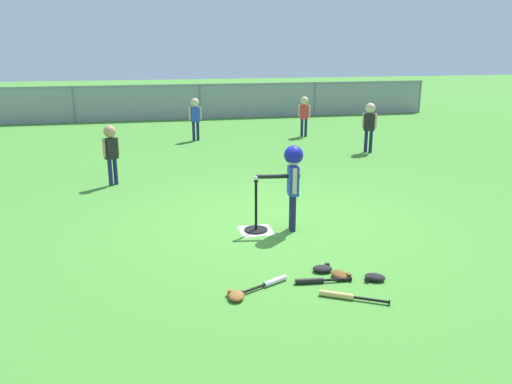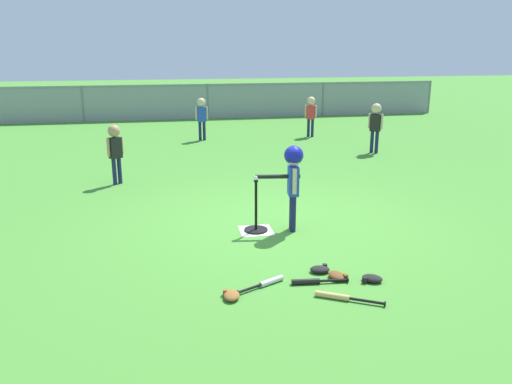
{
  "view_description": "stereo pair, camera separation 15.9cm",
  "coord_description": "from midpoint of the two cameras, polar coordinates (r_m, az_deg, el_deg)",
  "views": [
    {
      "loc": [
        -1.73,
        -6.7,
        2.47
      ],
      "look_at": [
        -0.37,
        -0.24,
        0.55
      ],
      "focal_mm": 36.2,
      "sensor_mm": 36.0,
      "label": 1
    },
    {
      "loc": [
        -1.57,
        -6.73,
        2.47
      ],
      "look_at": [
        -0.37,
        -0.24,
        0.55
      ],
      "focal_mm": 36.2,
      "sensor_mm": 36.0,
      "label": 2
    }
  ],
  "objects": [
    {
      "name": "batter_child",
      "position": [
        6.85,
        3.42,
        2.38
      ],
      "size": [
        0.64,
        0.33,
        1.17
      ],
      "color": "#191E4C",
      "rests_on": "ground_plane"
    },
    {
      "name": "baseball_on_tee",
      "position": [
        6.82,
        -0.67,
        1.6
      ],
      "size": [
        0.07,
        0.07,
        0.07
      ],
      "primitive_type": "sphere",
      "color": "white",
      "rests_on": "batting_tee"
    },
    {
      "name": "batting_tee",
      "position": [
        7.01,
        -0.65,
        -3.42
      ],
      "size": [
        0.32,
        0.32,
        0.71
      ],
      "color": "black",
      "rests_on": "ground_plane"
    },
    {
      "name": "ground_plane",
      "position": [
        7.34,
        1.84,
        -3.45
      ],
      "size": [
        60.0,
        60.0,
        0.0
      ],
      "primitive_type": "plane",
      "color": "#478C33"
    },
    {
      "name": "spare_bat_wood",
      "position": [
        5.32,
        8.82,
        -11.28
      ],
      "size": [
        0.63,
        0.39,
        0.06
      ],
      "color": "#DBB266",
      "rests_on": "ground_plane"
    },
    {
      "name": "glove_near_bats",
      "position": [
        5.76,
        12.2,
        -9.19
      ],
      "size": [
        0.27,
        0.25,
        0.07
      ],
      "color": "black",
      "rests_on": "ground_plane"
    },
    {
      "name": "glove_by_plate",
      "position": [
        5.26,
        -3.1,
        -11.36
      ],
      "size": [
        0.2,
        0.25,
        0.07
      ],
      "color": "brown",
      "rests_on": "ground_plane"
    },
    {
      "name": "outfield_fence",
      "position": [
        17.5,
        -6.49,
        10.04
      ],
      "size": [
        16.06,
        0.06,
        1.15
      ],
      "color": "slate",
      "rests_on": "ground_plane"
    },
    {
      "name": "fielder_near_right",
      "position": [
        14.07,
        5.03,
        8.91
      ],
      "size": [
        0.3,
        0.21,
        1.08
      ],
      "color": "#191E4C",
      "rests_on": "ground_plane"
    },
    {
      "name": "glove_tossed_aside",
      "position": [
        5.74,
        8.47,
        -9.05
      ],
      "size": [
        0.2,
        0.24,
        0.07
      ],
      "color": "brown",
      "rests_on": "ground_plane"
    },
    {
      "name": "fielder_deep_left",
      "position": [
        9.51,
        -16.2,
        4.79
      ],
      "size": [
        0.27,
        0.23,
        1.07
      ],
      "color": "#191E4C",
      "rests_on": "ground_plane"
    },
    {
      "name": "fielder_near_left",
      "position": [
        13.53,
        -7.07,
        8.61
      ],
      "size": [
        0.33,
        0.22,
        1.1
      ],
      "color": "#191E4C",
      "rests_on": "ground_plane"
    },
    {
      "name": "glove_outfield_drop",
      "position": [
        5.87,
        6.61,
        -8.41
      ],
      "size": [
        0.24,
        0.19,
        0.07
      ],
      "color": "black",
      "rests_on": "ground_plane"
    },
    {
      "name": "home_plate",
      "position": [
        7.04,
        -0.65,
        -4.27
      ],
      "size": [
        0.44,
        0.44,
        0.01
      ],
      "primitive_type": "cube",
      "color": "white",
      "rests_on": "ground_plane"
    },
    {
      "name": "spare_bat_black",
      "position": [
        5.59,
        5.74,
        -9.73
      ],
      "size": [
        0.62,
        0.11,
        0.06
      ],
      "color": "black",
      "rests_on": "ground_plane"
    },
    {
      "name": "spare_bat_silver",
      "position": [
        5.53,
        0.77,
        -9.98
      ],
      "size": [
        0.55,
        0.31,
        0.06
      ],
      "color": "silver",
      "rests_on": "ground_plane"
    },
    {
      "name": "fielder_deep_right",
      "position": [
        12.2,
        12.07,
        7.69
      ],
      "size": [
        0.28,
        0.25,
        1.14
      ],
      "color": "#191E4C",
      "rests_on": "ground_plane"
    }
  ]
}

